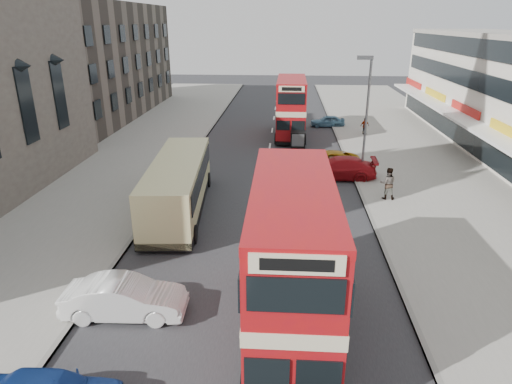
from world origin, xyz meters
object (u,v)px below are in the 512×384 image
at_px(bus_main, 292,262).
at_px(cyclist, 317,171).
at_px(coach, 178,184).
at_px(car_left_front, 125,298).
at_px(bus_second, 291,108).
at_px(car_right_c, 328,121).
at_px(pedestrian_near, 388,183).
at_px(pedestrian_far, 365,126).
at_px(car_right_a, 338,168).
at_px(car_right_b, 328,160).
at_px(street_lamp, 366,109).

distance_m(bus_main, cyclist, 15.92).
height_order(coach, car_left_front, coach).
relative_size(bus_second, car_right_c, 2.70).
relative_size(pedestrian_near, pedestrian_far, 1.25).
xyz_separation_m(car_right_a, car_right_c, (0.62, 16.08, -0.16)).
bearing_deg(car_right_c, car_right_b, -7.56).
bearing_deg(car_right_b, car_right_a, 9.82).
height_order(car_left_front, pedestrian_near, pedestrian_near).
height_order(car_right_c, pedestrian_far, pedestrian_far).
xyz_separation_m(street_lamp, coach, (-11.10, -6.36, -3.15)).
bearing_deg(bus_main, car_right_c, -97.20).
xyz_separation_m(car_left_front, cyclist, (7.86, 15.15, -0.00)).
relative_size(car_left_front, car_right_b, 0.98).
bearing_deg(bus_main, car_left_front, -5.32).
bearing_deg(street_lamp, pedestrian_near, -76.61).
relative_size(car_right_a, car_right_b, 1.15).
distance_m(bus_main, car_right_b, 19.11).
relative_size(car_right_a, cyclist, 2.40).
bearing_deg(cyclist, pedestrian_near, -41.01).
xyz_separation_m(car_left_front, car_right_c, (9.95, 32.01, -0.14)).
distance_m(car_left_front, car_right_b, 20.29).
bearing_deg(bus_main, street_lamp, -106.72).
distance_m(car_right_a, cyclist, 1.66).
bearing_deg(pedestrian_near, car_right_b, -59.92).
bearing_deg(car_right_a, bus_second, -162.37).
height_order(car_right_a, pedestrian_near, pedestrian_near).
bearing_deg(bus_main, pedestrian_far, -104.06).
bearing_deg(pedestrian_far, car_left_front, -137.51).
bearing_deg(car_right_b, pedestrian_far, 156.65).
bearing_deg(bus_main, car_right_a, -101.71).
height_order(street_lamp, pedestrian_near, street_lamp).
relative_size(bus_second, pedestrian_far, 5.94).
xyz_separation_m(car_right_b, pedestrian_near, (2.95, -6.27, 0.51)).
bearing_deg(pedestrian_near, bus_main, 69.88).
relative_size(car_right_c, cyclist, 1.61).
xyz_separation_m(street_lamp, car_right_b, (-1.99, 2.24, -4.16)).
distance_m(bus_main, pedestrian_far, 29.88).
relative_size(coach, cyclist, 4.94).
height_order(bus_main, cyclist, bus_main).
xyz_separation_m(bus_second, coach, (-6.37, -18.04, -1.07)).
height_order(car_left_front, car_right_b, car_left_front).
relative_size(car_right_b, pedestrian_near, 2.29).
height_order(car_right_a, cyclist, cyclist).
bearing_deg(car_right_c, street_lamp, 0.17).
xyz_separation_m(car_right_c, pedestrian_near, (1.89, -20.03, 0.55)).
height_order(bus_main, car_right_c, bus_main).
distance_m(car_right_c, pedestrian_far, 4.77).
relative_size(street_lamp, bus_second, 0.87).
relative_size(car_left_front, car_right_c, 1.28).
height_order(bus_second, cyclist, bus_second).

